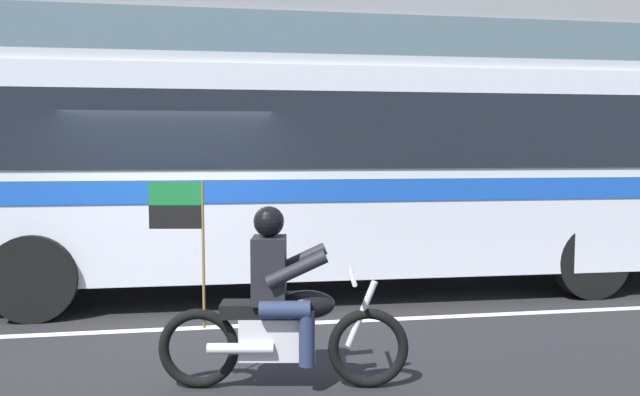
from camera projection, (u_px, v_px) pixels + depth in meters
ground_plane at (172, 316)px, 7.67m from camera, size 60.00×60.00×0.00m
sidewalk_curb at (190, 246)px, 12.69m from camera, size 28.00×3.80×0.15m
lane_center_stripe at (168, 329)px, 7.08m from camera, size 26.60×0.14×0.01m
transit_bus at (332, 160)px, 9.06m from camera, size 12.33×2.78×3.22m
motorcycle_with_rider at (281, 311)px, 5.31m from camera, size 2.18×0.69×1.78m
fire_hydrant at (482, 224)px, 12.68m from camera, size 0.22×0.30×0.75m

